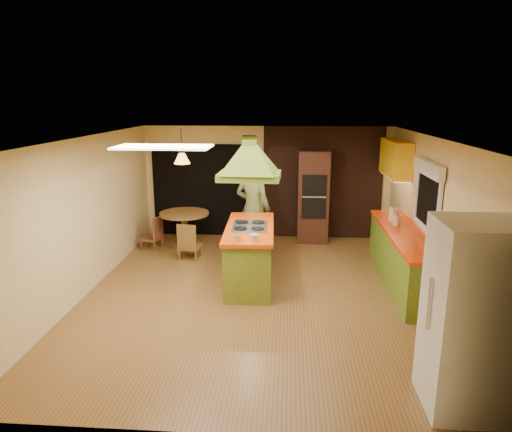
# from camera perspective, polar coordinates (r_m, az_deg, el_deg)

# --- Properties ---
(ground) EXTENTS (6.50, 6.50, 0.00)m
(ground) POSITION_cam_1_polar(r_m,az_deg,el_deg) (7.54, 0.08, -9.60)
(ground) COLOR brown
(ground) RESTS_ON ground
(room_walls) EXTENTS (5.50, 6.50, 6.50)m
(room_walls) POSITION_cam_1_polar(r_m,az_deg,el_deg) (7.13, 0.09, -0.39)
(room_walls) COLOR beige
(room_walls) RESTS_ON ground
(ceiling_plane) EXTENTS (6.50, 6.50, 0.00)m
(ceiling_plane) POSITION_cam_1_polar(r_m,az_deg,el_deg) (6.92, 0.09, 9.68)
(ceiling_plane) COLOR silver
(ceiling_plane) RESTS_ON room_walls
(brick_panel) EXTENTS (2.64, 0.03, 2.50)m
(brick_panel) POSITION_cam_1_polar(r_m,az_deg,el_deg) (10.30, 8.32, 4.07)
(brick_panel) COLOR #381E14
(brick_panel) RESTS_ON ground
(nook_opening) EXTENTS (2.20, 0.03, 2.10)m
(nook_opening) POSITION_cam_1_polar(r_m,az_deg,el_deg) (10.49, -6.89, 3.20)
(nook_opening) COLOR black
(nook_opening) RESTS_ON ground
(right_counter) EXTENTS (0.62, 3.05, 0.92)m
(right_counter) POSITION_cam_1_polar(r_m,az_deg,el_deg) (8.16, 17.89, -4.96)
(right_counter) COLOR olive
(right_counter) RESTS_ON ground
(upper_cabinets) EXTENTS (0.34, 1.40, 0.70)m
(upper_cabinets) POSITION_cam_1_polar(r_m,az_deg,el_deg) (9.38, 17.05, 6.92)
(upper_cabinets) COLOR yellow
(upper_cabinets) RESTS_ON room_walls
(window_right) EXTENTS (0.12, 1.35, 1.06)m
(window_right) POSITION_cam_1_polar(r_m,az_deg,el_deg) (7.72, 20.76, 3.78)
(window_right) COLOR black
(window_right) RESTS_ON room_walls
(fluor_panel) EXTENTS (1.20, 0.60, 0.03)m
(fluor_panel) POSITION_cam_1_polar(r_m,az_deg,el_deg) (5.92, -11.54, 8.45)
(fluor_panel) COLOR white
(fluor_panel) RESTS_ON ceiling_plane
(kitchen_island) EXTENTS (0.86, 2.01, 1.00)m
(kitchen_island) POSITION_cam_1_polar(r_m,az_deg,el_deg) (7.82, -0.79, -4.78)
(kitchen_island) COLOR olive
(kitchen_island) RESTS_ON ground
(range_hood) EXTENTS (1.03, 0.75, 0.79)m
(range_hood) POSITION_cam_1_polar(r_m,az_deg,el_deg) (7.43, -0.83, 8.08)
(range_hood) COLOR #5C791E
(range_hood) RESTS_ON ceiling_plane
(man) EXTENTS (0.84, 0.70, 1.97)m
(man) POSITION_cam_1_polar(r_m,az_deg,el_deg) (8.97, -0.39, 0.95)
(man) COLOR #535C30
(man) RESTS_ON ground
(refrigerator) EXTENTS (0.81, 0.77, 1.97)m
(refrigerator) POSITION_cam_1_polar(r_m,az_deg,el_deg) (5.05, 25.40, -11.47)
(refrigerator) COLOR white
(refrigerator) RESTS_ON ground
(wall_oven) EXTENTS (0.68, 0.62, 2.01)m
(wall_oven) POSITION_cam_1_polar(r_m,az_deg,el_deg) (10.05, 7.19, 2.44)
(wall_oven) COLOR #4F2719
(wall_oven) RESTS_ON ground
(dining_table) EXTENTS (1.03, 1.03, 0.77)m
(dining_table) POSITION_cam_1_polar(r_m,az_deg,el_deg) (9.72, -8.91, -0.86)
(dining_table) COLOR brown
(dining_table) RESTS_ON ground
(chair_left) EXTENTS (0.47, 0.47, 0.69)m
(chair_left) POSITION_cam_1_polar(r_m,az_deg,el_deg) (9.86, -12.97, -2.01)
(chair_left) COLOR brown
(chair_left) RESTS_ON ground
(chair_near) EXTENTS (0.46, 0.46, 0.73)m
(chair_near) POSITION_cam_1_polar(r_m,az_deg,el_deg) (9.10, -8.24, -3.03)
(chair_near) COLOR brown
(chair_near) RESTS_ON ground
(pendant_lamp) EXTENTS (0.35, 0.35, 0.21)m
(pendant_lamp) POSITION_cam_1_polar(r_m,az_deg,el_deg) (9.45, -9.23, 7.11)
(pendant_lamp) COLOR #FF9E3F
(pendant_lamp) RESTS_ON ceiling_plane
(canister_large) EXTENTS (0.18, 0.18, 0.24)m
(canister_large) POSITION_cam_1_polar(r_m,az_deg,el_deg) (8.64, 16.80, 0.18)
(canister_large) COLOR beige
(canister_large) RESTS_ON right_counter
(canister_medium) EXTENTS (0.15, 0.15, 0.17)m
(canister_medium) POSITION_cam_1_polar(r_m,az_deg,el_deg) (8.59, 16.87, -0.14)
(canister_medium) COLOR beige
(canister_medium) RESTS_ON right_counter
(canister_small) EXTENTS (0.13, 0.13, 0.18)m
(canister_small) POSITION_cam_1_polar(r_m,az_deg,el_deg) (8.37, 17.20, -0.51)
(canister_small) COLOR beige
(canister_small) RESTS_ON right_counter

